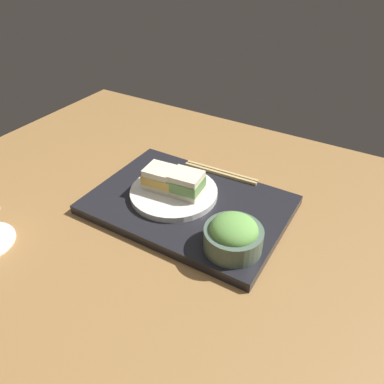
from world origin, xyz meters
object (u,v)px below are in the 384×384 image
sandwich_near (186,184)px  chopsticks_pair (221,172)px  sandwich_far (161,178)px  sandwich_plate (174,193)px  salad_bowl (233,235)px

sandwich_near → chopsticks_pair: size_ratio=0.39×
sandwich_near → sandwich_far: 6.23cm
sandwich_near → chopsticks_pair: bearing=-98.4°
sandwich_near → sandwich_plate: bearing=6.5°
chopsticks_pair → sandwich_near: bearing=81.6°
sandwich_near → sandwich_far: size_ratio=0.97×
chopsticks_pair → sandwich_far: bearing=59.3°
sandwich_plate → sandwich_far: bearing=6.5°
sandwich_plate → sandwich_far: 4.45cm
salad_bowl → sandwich_plate: bearing=-24.2°
sandwich_near → salad_bowl: 17.82cm
sandwich_plate → sandwich_far: size_ratio=2.57×
sandwich_far → salad_bowl: size_ratio=0.69×
sandwich_plate → sandwich_near: bearing=-173.5°
sandwich_plate → sandwich_far: sandwich_far is taller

